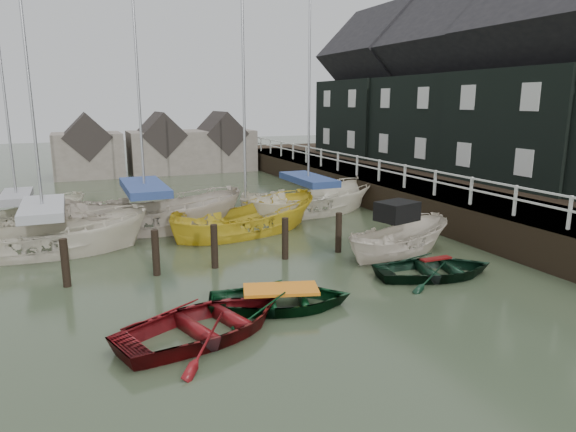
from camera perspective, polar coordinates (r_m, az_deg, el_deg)
name	(u,v)px	position (r m, az deg, el deg)	size (l,w,h in m)	color
ground	(287,294)	(14.10, -0.12, -8.71)	(120.00, 120.00, 0.00)	#323A25
pier	(381,189)	(26.84, 10.31, 2.96)	(3.04, 32.00, 2.70)	black
land_strip	(465,195)	(30.31, 19.05, 2.20)	(14.00, 38.00, 1.50)	black
quay_houses	(491,90)	(28.90, 21.67, 12.87)	(6.52, 28.14, 10.01)	black
mooring_pilings	(217,252)	(16.30, -7.87, -4.00)	(13.72, 0.22, 1.80)	black
far_sheds	(159,147)	(38.71, -14.17, 7.42)	(14.00, 4.08, 4.39)	#665B51
rowboat_red	(208,335)	(11.96, -8.88, -12.95)	(2.97, 4.16, 0.86)	#600D11
rowboat_green	(281,308)	(13.25, -0.80, -10.16)	(2.58, 3.62, 0.75)	black
rowboat_dkgreen	(435,276)	(16.10, 15.99, -6.47)	(2.61, 3.65, 0.76)	black
motorboat	(398,252)	(17.98, 12.17, -3.95)	(4.78, 2.78, 2.68)	beige
sailboat_a	(47,251)	(19.69, -25.20, -3.53)	(6.99, 3.03, 11.92)	beige
sailboat_b	(147,228)	(21.70, -15.40, -1.35)	(8.12, 4.27, 11.66)	beige
sailboat_c	(246,232)	(20.66, -4.66, -1.76)	(7.03, 4.08, 11.25)	gold
sailboat_d	(308,212)	(24.10, 2.25, 0.49)	(7.16, 3.25, 12.62)	beige
sailboat_e	(20,226)	(24.13, -27.64, -0.95)	(5.94, 3.88, 9.85)	beige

